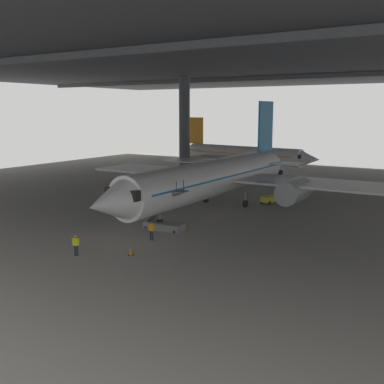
% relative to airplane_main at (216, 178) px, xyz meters
% --- Properties ---
extents(ground_plane, '(110.00, 110.00, 0.00)m').
position_rel_airplane_main_xyz_m(ground_plane, '(0.51, -0.79, -3.65)').
color(ground_plane, gray).
extents(hangar_structure, '(121.00, 99.00, 18.36)m').
position_rel_airplane_main_xyz_m(hangar_structure, '(0.43, 12.99, 14.06)').
color(hangar_structure, '#4C4F54').
rests_on(hangar_structure, ground_plane).
extents(airplane_main, '(38.94, 40.54, 12.55)m').
position_rel_airplane_main_xyz_m(airplane_main, '(0.00, 0.00, 0.00)').
color(airplane_main, white).
rests_on(airplane_main, ground_plane).
extents(boarding_stairs, '(4.43, 1.54, 4.89)m').
position_rel_airplane_main_xyz_m(boarding_stairs, '(0.64, -11.22, -2.90)').
color(boarding_stairs, slate).
rests_on(boarding_stairs, ground_plane).
extents(crew_worker_near_nose, '(0.41, 0.42, 1.68)m').
position_rel_airplane_main_xyz_m(crew_worker_near_nose, '(-0.57, -21.60, -2.69)').
color(crew_worker_near_nose, '#232838').
rests_on(crew_worker_near_nose, ground_plane).
extents(crew_worker_by_stairs, '(0.55, 0.26, 1.71)m').
position_rel_airplane_main_xyz_m(crew_worker_by_stairs, '(1.81, -14.90, -2.67)').
color(crew_worker_by_stairs, '#232838').
rests_on(crew_worker_by_stairs, ground_plane).
extents(airplane_distant, '(31.08, 30.21, 9.97)m').
position_rel_airplane_main_xyz_m(airplane_distant, '(-12.69, 32.51, -0.48)').
color(airplane_distant, white).
rests_on(airplane_distant, ground_plane).
extents(traffic_cone_orange, '(0.36, 0.36, 0.60)m').
position_rel_airplane_main_xyz_m(traffic_cone_orange, '(3.00, -19.22, -3.36)').
color(traffic_cone_orange, black).
rests_on(traffic_cone_orange, ground_plane).
extents(baggage_tug, '(1.73, 2.42, 0.90)m').
position_rel_airplane_main_xyz_m(baggage_tug, '(4.12, 6.30, -3.13)').
color(baggage_tug, yellow).
rests_on(baggage_tug, ground_plane).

